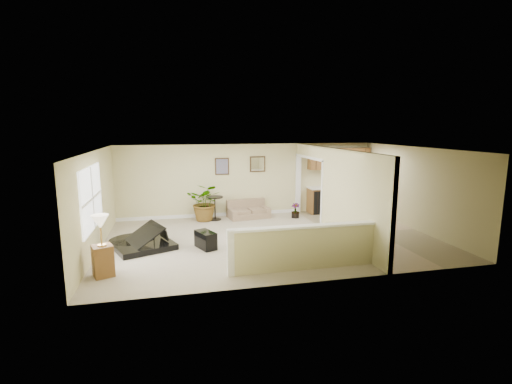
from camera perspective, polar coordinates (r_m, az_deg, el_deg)
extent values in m
plane|color=tan|center=(10.42, 2.34, -7.23)|extent=(9.00, 9.00, 0.00)
cube|color=beige|center=(13.00, -1.07, 1.89)|extent=(9.00, 0.04, 2.50)
cube|color=beige|center=(7.34, 8.56, -4.59)|extent=(9.00, 0.04, 2.50)
cube|color=beige|center=(9.96, -23.48, -1.45)|extent=(0.04, 6.00, 2.50)
cube|color=beige|center=(12.09, 23.44, 0.44)|extent=(0.04, 6.00, 2.50)
cube|color=white|center=(9.97, 2.44, 6.63)|extent=(9.00, 6.00, 0.04)
cube|color=tan|center=(11.62, 17.60, -5.86)|extent=(2.70, 6.00, 0.01)
cube|color=beige|center=(9.67, 14.64, -1.26)|extent=(0.12, 3.60, 2.50)
cube|color=beige|center=(12.23, 8.44, 6.22)|extent=(0.12, 2.35, 0.40)
cube|color=beige|center=(8.23, 7.61, -8.56)|extent=(3.30, 0.12, 0.95)
cube|color=white|center=(8.09, 7.69, -5.27)|extent=(3.40, 0.22, 0.05)
cube|color=white|center=(7.83, -3.94, -9.30)|extent=(0.14, 0.14, 1.00)
cube|color=white|center=(9.43, -24.02, -0.85)|extent=(0.05, 2.15, 1.45)
cube|color=#392714|center=(12.76, -5.25, 3.95)|extent=(0.48, 0.03, 0.58)
cube|color=#7C4F65|center=(12.74, -5.23, 3.94)|extent=(0.40, 0.01, 0.50)
cube|color=#392714|center=(12.98, 0.24, 4.32)|extent=(0.55, 0.03, 0.55)
cube|color=silver|center=(12.96, 0.26, 4.31)|extent=(0.46, 0.01, 0.46)
cube|color=brown|center=(13.90, 12.64, -1.17)|extent=(2.30, 0.60, 0.90)
cube|color=beige|center=(13.82, 12.71, 0.74)|extent=(2.36, 0.65, 0.04)
cube|color=black|center=(13.58, 9.59, -1.41)|extent=(0.60, 0.60, 0.84)
cube|color=brown|center=(13.81, 12.66, 5.04)|extent=(2.30, 0.35, 0.75)
cube|color=black|center=(9.84, -17.02, -4.24)|extent=(1.74, 1.63, 0.29)
cylinder|color=black|center=(10.37, -17.62, -3.56)|extent=(1.19, 1.19, 0.29)
cube|color=silver|center=(9.82, -12.21, -4.28)|extent=(0.56, 0.97, 0.02)
cube|color=black|center=(9.89, -17.62, -2.67)|extent=(1.43, 1.43, 0.65)
cube|color=black|center=(9.68, -7.76, -7.31)|extent=(0.56, 0.74, 0.44)
cube|color=#957B5E|center=(12.76, -1.15, -3.11)|extent=(1.47, 0.96, 0.38)
cube|color=#957B5E|center=(12.96, -1.42, -1.12)|extent=(1.39, 0.37, 0.40)
cube|color=#957B5E|center=(12.59, -3.85, -2.06)|extent=(0.27, 0.79, 0.15)
cube|color=#957B5E|center=(12.83, 1.50, -1.81)|extent=(0.27, 0.79, 0.15)
cylinder|color=black|center=(12.56, -6.29, -4.20)|extent=(0.40, 0.40, 0.03)
cylinder|color=black|center=(12.47, -6.32, -2.52)|extent=(0.04, 0.04, 0.77)
cylinder|color=black|center=(12.39, -6.36, -0.78)|extent=(0.55, 0.55, 0.03)
cylinder|color=black|center=(12.49, -7.70, -3.80)|extent=(0.36, 0.36, 0.25)
imported|color=#1E4815|center=(12.38, -7.75, -1.55)|extent=(1.43, 1.35, 1.25)
cylinder|color=black|center=(12.82, 6.06, -3.55)|extent=(0.26, 0.26, 0.18)
imported|color=#1E4815|center=(12.79, 6.08, -2.85)|extent=(0.38, 0.38, 0.51)
cube|color=brown|center=(8.47, -22.48, -9.75)|extent=(0.50, 0.50, 0.66)
cylinder|color=gold|center=(8.37, -22.63, -7.54)|extent=(0.18, 0.18, 0.02)
cylinder|color=gold|center=(8.31, -22.74, -6.09)|extent=(0.03, 0.03, 0.44)
cone|color=beige|center=(8.24, -22.87, -4.24)|extent=(0.35, 0.35, 0.29)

